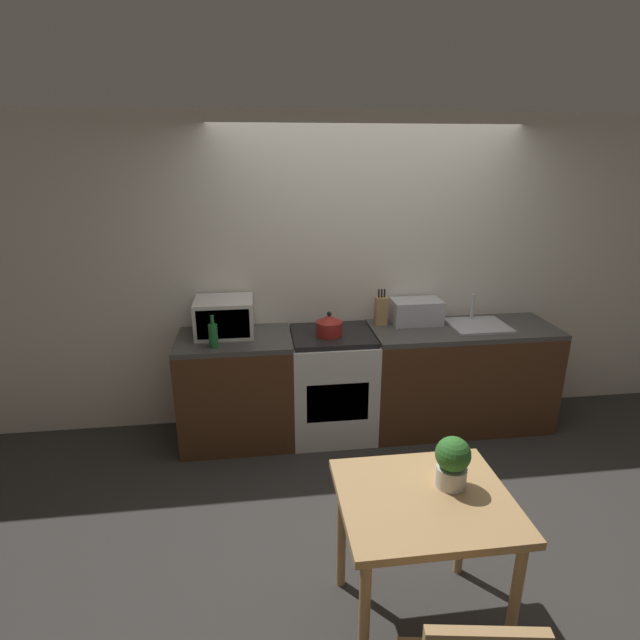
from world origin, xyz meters
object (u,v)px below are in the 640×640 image
object	(u,v)px
microwave	(224,317)
dining_table	(424,517)
kettle	(329,325)
stove_range	(332,384)
bottle	(213,335)
toaster_oven	(416,312)

from	to	relation	value
microwave	dining_table	distance (m)	2.25
kettle	dining_table	xyz separation A→B (m)	(0.18, -1.84, -0.33)
stove_range	dining_table	xyz separation A→B (m)	(0.15, -1.88, 0.21)
microwave	stove_range	bearing A→B (deg)	-6.30
kettle	bottle	xyz separation A→B (m)	(-0.89, -0.14, 0.01)
toaster_oven	bottle	bearing A→B (deg)	-168.40
stove_range	microwave	world-z (taller)	microwave
kettle	dining_table	bearing A→B (deg)	-84.31
kettle	toaster_oven	distance (m)	0.81
bottle	stove_range	bearing A→B (deg)	11.24
dining_table	bottle	bearing A→B (deg)	122.34
stove_range	bottle	xyz separation A→B (m)	(-0.93, -0.18, 0.55)
kettle	bottle	bearing A→B (deg)	-171.23
bottle	dining_table	xyz separation A→B (m)	(1.08, -1.70, -0.34)
toaster_oven	dining_table	bearing A→B (deg)	-106.27
stove_range	toaster_oven	bearing A→B (deg)	12.05
stove_range	bottle	bearing A→B (deg)	-168.76
stove_range	kettle	bearing A→B (deg)	-126.04
stove_range	toaster_oven	distance (m)	0.94
kettle	toaster_oven	world-z (taller)	toaster_oven
kettle	bottle	size ratio (longest dim) A/B	0.84
microwave	kettle	bearing A→B (deg)	-9.72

